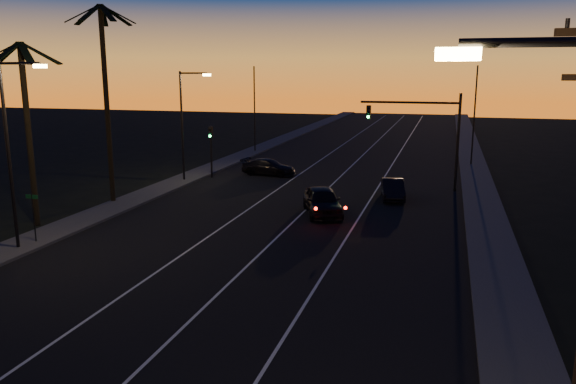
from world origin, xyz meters
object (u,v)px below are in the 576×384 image
(lead_car, at_px, (322,201))
(right_car, at_px, (393,189))
(cross_car, at_px, (269,167))
(signal_mast, at_px, (425,124))

(lead_car, relative_size, right_car, 1.35)
(cross_car, bearing_deg, right_car, -29.90)
(lead_car, xyz_separation_m, right_car, (3.68, 5.44, -0.16))
(signal_mast, relative_size, lead_car, 1.24)
(signal_mast, distance_m, cross_car, 13.43)
(signal_mast, relative_size, right_car, 1.68)
(right_car, height_order, cross_car, right_car)
(signal_mast, height_order, cross_car, signal_mast)
(right_car, relative_size, cross_car, 0.89)
(right_car, bearing_deg, signal_mast, 65.43)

